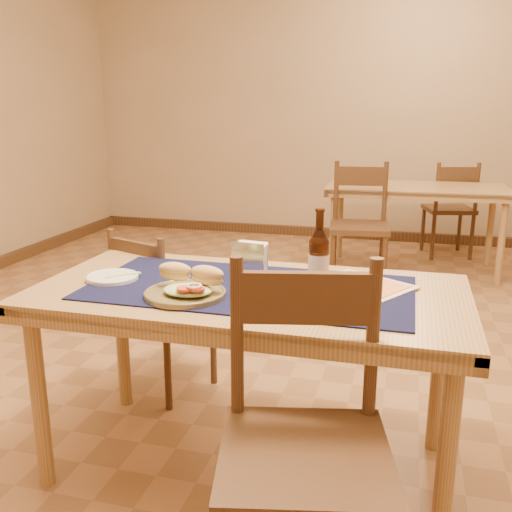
% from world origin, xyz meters
% --- Properties ---
extents(room, '(6.04, 7.04, 2.84)m').
position_xyz_m(room, '(0.00, 0.00, 1.40)').
color(room, '#996C43').
rests_on(room, ground).
extents(main_table, '(1.60, 0.80, 0.75)m').
position_xyz_m(main_table, '(0.00, -0.80, 0.67)').
color(main_table, '#A87F4F').
rests_on(main_table, ground).
extents(placemat, '(1.20, 0.60, 0.01)m').
position_xyz_m(placemat, '(0.00, -0.80, 0.75)').
color(placemat, '#0E1136').
rests_on(placemat, main_table).
extents(baseboard, '(6.00, 7.00, 0.10)m').
position_xyz_m(baseboard, '(0.00, 0.00, 0.05)').
color(baseboard, '#462E19').
rests_on(baseboard, ground).
extents(back_table, '(1.53, 0.79, 0.75)m').
position_xyz_m(back_table, '(0.61, 2.34, 0.67)').
color(back_table, '#A87F4F').
rests_on(back_table, ground).
extents(chair_main_far, '(0.50, 0.50, 0.84)m').
position_xyz_m(chair_main_far, '(-0.60, -0.30, 0.44)').
color(chair_main_far, '#462E19').
rests_on(chair_main_far, ground).
extents(chair_main_near, '(0.55, 0.55, 1.00)m').
position_xyz_m(chair_main_near, '(0.32, -1.38, 0.52)').
color(chair_main_near, '#462E19').
rests_on(chair_main_near, ground).
extents(chair_back_near, '(0.50, 0.50, 0.99)m').
position_xyz_m(chair_back_near, '(0.19, 1.75, 0.51)').
color(chair_back_near, '#462E19').
rests_on(chair_back_near, ground).
extents(chair_back_far, '(0.51, 0.51, 0.92)m').
position_xyz_m(chair_back_far, '(0.94, 2.93, 0.48)').
color(chair_back_far, '#462E19').
rests_on(chair_back_far, ground).
extents(sandwich_plate, '(0.29, 0.29, 0.11)m').
position_xyz_m(sandwich_plate, '(-0.18, -0.96, 0.79)').
color(sandwich_plate, brown).
rests_on(sandwich_plate, placemat).
extents(side_plate, '(0.20, 0.20, 0.02)m').
position_xyz_m(side_plate, '(-0.54, -0.84, 0.76)').
color(side_plate, silver).
rests_on(side_plate, placemat).
extents(fork, '(0.11, 0.11, 0.00)m').
position_xyz_m(fork, '(-0.49, -0.82, 0.77)').
color(fork, '#91D474').
rests_on(fork, side_plate).
extents(beer_bottle, '(0.08, 0.08, 0.29)m').
position_xyz_m(beer_bottle, '(0.25, -0.71, 0.86)').
color(beer_bottle, '#441F0C').
rests_on(beer_bottle, placemat).
extents(napkin_holder, '(0.16, 0.07, 0.13)m').
position_xyz_m(napkin_holder, '(-0.04, -0.63, 0.82)').
color(napkin_holder, white).
rests_on(napkin_holder, placemat).
extents(menu_card, '(0.41, 0.38, 0.01)m').
position_xyz_m(menu_card, '(0.41, -0.66, 0.76)').
color(menu_card, beige).
rests_on(menu_card, placemat).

